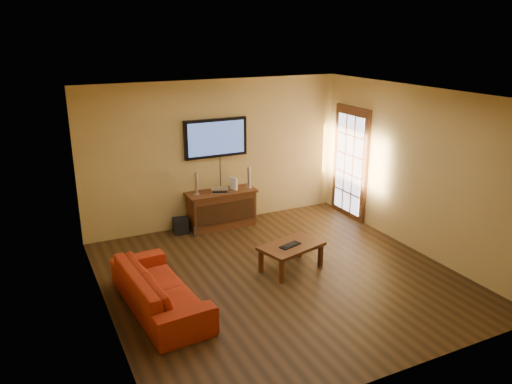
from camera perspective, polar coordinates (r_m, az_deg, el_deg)
ground_plane at (r=7.61m, az=2.74°, el=-9.58°), size 5.00×5.00×0.00m
room_walls at (r=7.53m, az=0.65°, el=3.89°), size 5.00×5.00×5.00m
french_door at (r=9.83m, az=10.70°, el=3.14°), size 0.07×1.02×2.22m
media_console at (r=9.33m, az=-3.95°, el=-1.92°), size 1.30×0.50×0.69m
television at (r=9.16m, az=-4.62°, el=6.17°), size 1.21×0.08×0.71m
coffee_table at (r=7.69m, az=4.06°, el=-6.41°), size 1.07×0.80×0.41m
sofa at (r=6.76m, az=-10.99°, el=-10.03°), size 0.73×2.01×0.77m
speaker_left at (r=9.03m, az=-6.83°, el=0.83°), size 0.11×0.11×0.40m
speaker_right at (r=9.35m, az=-0.83°, el=1.57°), size 0.11×0.11×0.40m
av_receiver at (r=9.17m, az=-4.16°, el=0.22°), size 0.38×0.33×0.07m
game_console at (r=9.28m, az=-2.57°, el=0.97°), size 0.10×0.17×0.23m
subwoofer at (r=9.20m, az=-8.60°, el=-3.81°), size 0.30×0.30×0.27m
bottle at (r=9.01m, az=-6.94°, el=-4.53°), size 0.07×0.07×0.19m
keyboard at (r=7.61m, az=3.92°, el=-6.09°), size 0.38×0.24×0.02m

